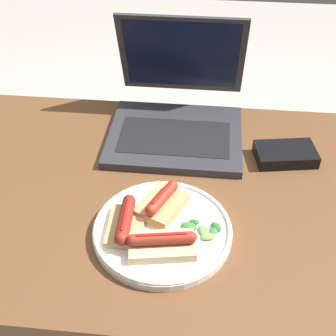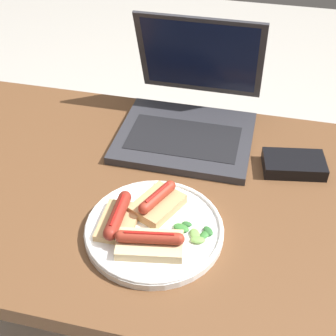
# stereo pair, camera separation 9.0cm
# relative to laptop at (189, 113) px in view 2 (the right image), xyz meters

# --- Properties ---
(desk) EXTENTS (1.23, 0.65, 0.70)m
(desk) POSITION_rel_laptop_xyz_m (-0.09, -0.22, -0.14)
(desk) COLOR brown
(desk) RESTS_ON ground_plane
(laptop) EXTENTS (0.30, 0.33, 0.24)m
(laptop) POSITION_rel_laptop_xyz_m (0.00, 0.00, 0.00)
(laptop) COLOR #2D2D33
(laptop) RESTS_ON desk
(plate) EXTENTS (0.25, 0.25, 0.02)m
(plate) POSITION_rel_laptop_xyz_m (0.00, -0.34, -0.03)
(plate) COLOR white
(plate) RESTS_ON desk
(sausage_toast_left) EXTENTS (0.07, 0.12, 0.04)m
(sausage_toast_left) POSITION_rel_laptop_xyz_m (-0.06, -0.34, -0.01)
(sausage_toast_left) COLOR tan
(sausage_toast_left) RESTS_ON plate
(sausage_toast_middle) EXTENTS (0.10, 0.11, 0.04)m
(sausage_toast_middle) POSITION_rel_laptop_xyz_m (-0.00, -0.29, -0.01)
(sausage_toast_middle) COLOR tan
(sausage_toast_middle) RESTS_ON plate
(sausage_toast_right) EXTENTS (0.12, 0.08, 0.04)m
(sausage_toast_right) POSITION_rel_laptop_xyz_m (0.01, -0.39, -0.01)
(sausage_toast_right) COLOR #D6B784
(sausage_toast_right) RESTS_ON plate
(salad_pile) EXTENTS (0.08, 0.05, 0.01)m
(salad_pile) POSITION_rel_laptop_xyz_m (0.07, -0.33, -0.03)
(salad_pile) COLOR #2D662D
(salad_pile) RESTS_ON plate
(external_drive) EXTENTS (0.14, 0.10, 0.03)m
(external_drive) POSITION_rel_laptop_xyz_m (0.24, -0.09, -0.03)
(external_drive) COLOR black
(external_drive) RESTS_ON desk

